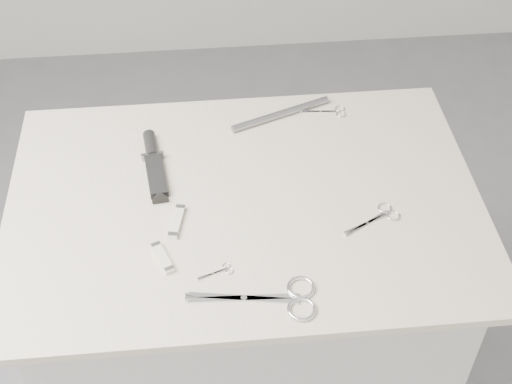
{
  "coord_description": "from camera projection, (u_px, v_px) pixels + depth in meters",
  "views": [
    {
      "loc": [
        -0.08,
        -1.06,
        1.98
      ],
      "look_at": [
        0.03,
        0.02,
        0.92
      ],
      "focal_mm": 50.0,
      "sensor_mm": 36.0,
      "label": 1
    }
  ],
  "objects": [
    {
      "name": "tiny_scissors",
      "position": [
        220.0,
        271.0,
        1.36
      ],
      "size": [
        0.07,
        0.04,
        0.0
      ],
      "rotation": [
        0.0,
        0.0,
        0.34
      ],
      "color": "silver",
      "rests_on": "display_board"
    },
    {
      "name": "plinth",
      "position": [
        246.0,
        328.0,
        1.83
      ],
      "size": [
        0.9,
        0.6,
        0.9
      ],
      "primitive_type": "cube",
      "color": "silver",
      "rests_on": "ground"
    },
    {
      "name": "pocket_knife_b",
      "position": [
        163.0,
        258.0,
        1.38
      ],
      "size": [
        0.05,
        0.08,
        0.01
      ],
      "rotation": [
        0.0,
        0.0,
        1.96
      ],
      "color": "beige",
      "rests_on": "display_board"
    },
    {
      "name": "large_shears",
      "position": [
        281.0,
        298.0,
        1.31
      ],
      "size": [
        0.24,
        0.1,
        0.01
      ],
      "rotation": [
        0.0,
        0.0,
        -0.11
      ],
      "color": "silver",
      "rests_on": "display_board"
    },
    {
      "name": "pocket_knife_a",
      "position": [
        177.0,
        222.0,
        1.45
      ],
      "size": [
        0.04,
        0.09,
        0.01
      ],
      "rotation": [
        0.0,
        0.0,
        1.35
      ],
      "color": "beige",
      "rests_on": "display_board"
    },
    {
      "name": "sheathed_knife",
      "position": [
        154.0,
        162.0,
        1.58
      ],
      "size": [
        0.06,
        0.21,
        0.03
      ],
      "rotation": [
        0.0,
        0.0,
        1.69
      ],
      "color": "black",
      "rests_on": "display_board"
    },
    {
      "name": "embroidery_scissors_b",
      "position": [
        331.0,
        112.0,
        1.71
      ],
      "size": [
        0.11,
        0.05,
        0.0
      ],
      "rotation": [
        0.0,
        0.0,
        -0.09
      ],
      "color": "silver",
      "rests_on": "display_board"
    },
    {
      "name": "embroidery_scissors_a",
      "position": [
        380.0,
        216.0,
        1.46
      ],
      "size": [
        0.13,
        0.09,
        0.0
      ],
      "rotation": [
        0.0,
        0.0,
        0.48
      ],
      "color": "silver",
      "rests_on": "display_board"
    },
    {
      "name": "display_board",
      "position": [
        244.0,
        203.0,
        1.51
      ],
      "size": [
        1.0,
        0.7,
        0.02
      ],
      "primitive_type": "cube",
      "color": "beige",
      "rests_on": "plinth"
    },
    {
      "name": "metal_rail",
      "position": [
        281.0,
        114.0,
        1.69
      ],
      "size": [
        0.24,
        0.11,
        0.02
      ],
      "primitive_type": "cylinder",
      "rotation": [
        0.0,
        1.57,
        0.37
      ],
      "color": "gray",
      "rests_on": "display_board"
    }
  ]
}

